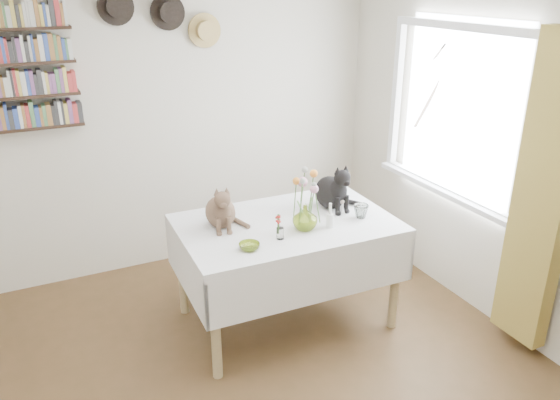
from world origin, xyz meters
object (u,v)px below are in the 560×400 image
dining_table (286,247)px  bookshelf_unit (3,69)px  black_cat (331,184)px  tabby_cat (220,204)px  flower_vase (305,218)px

dining_table → bookshelf_unit: bookshelf_unit is taller
black_cat → bookshelf_unit: (-2.09, 1.17, 0.83)m
tabby_cat → bookshelf_unit: (-1.21, 1.14, 0.85)m
black_cat → bookshelf_unit: bookshelf_unit is taller
tabby_cat → black_cat: size_ratio=0.91×
flower_vase → dining_table: bearing=108.9°
dining_table → bookshelf_unit: (-1.66, 1.27, 1.22)m
tabby_cat → black_cat: black_cat is taller
dining_table → flower_vase: flower_vase is taller
tabby_cat → black_cat: (0.88, -0.03, 0.02)m
dining_table → flower_vase: size_ratio=8.63×
black_cat → bookshelf_unit: size_ratio=0.37×
flower_vase → bookshelf_unit: size_ratio=0.18×
tabby_cat → flower_vase: size_ratio=1.87×
dining_table → tabby_cat: bearing=163.2°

